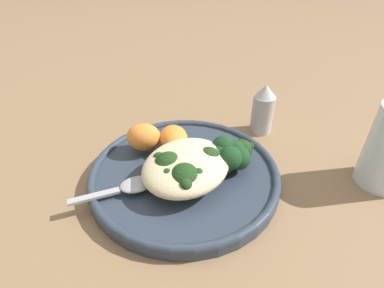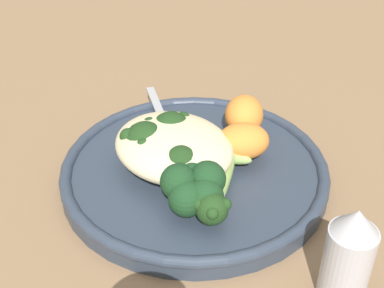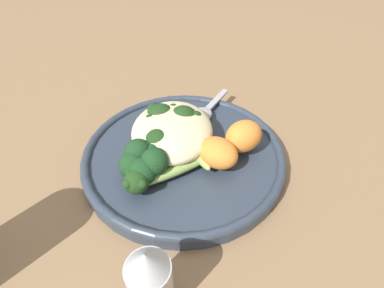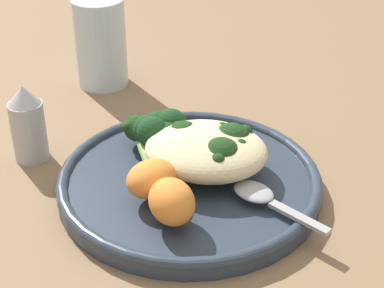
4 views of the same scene
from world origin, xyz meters
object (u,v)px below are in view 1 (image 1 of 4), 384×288
broccoli_stalk_2 (205,159)px  broccoli_stalk_1 (184,175)px  sweet_potato_chunk_1 (144,137)px  salt_shaker (263,109)px  broccoli_stalk_4 (229,150)px  spoon (130,186)px  broccoli_stalk_3 (208,157)px  kale_tuft (229,154)px  broccoli_stalk_0 (171,164)px  quinoa_mound (182,167)px  sweet_potato_chunk_0 (174,138)px  plate (184,173)px

broccoli_stalk_2 → broccoli_stalk_1: bearing=-74.9°
sweet_potato_chunk_1 → salt_shaker: (0.19, -0.10, 0.00)m
broccoli_stalk_4 → spoon: 0.15m
sweet_potato_chunk_1 → salt_shaker: bearing=-28.0°
broccoli_stalk_3 → kale_tuft: kale_tuft is taller
broccoli_stalk_2 → kale_tuft: same height
broccoli_stalk_0 → broccoli_stalk_3: (0.05, -0.02, -0.01)m
broccoli_stalk_4 → sweet_potato_chunk_1: sweet_potato_chunk_1 is taller
broccoli_stalk_2 → sweet_potato_chunk_1: (-0.02, 0.10, 0.00)m
quinoa_mound → salt_shaker: (0.20, -0.01, 0.00)m
broccoli_stalk_2 → salt_shaker: 0.17m
broccoli_stalk_2 → sweet_potato_chunk_0: bearing=-175.5°
broccoli_stalk_4 → salt_shaker: (0.12, 0.01, 0.01)m
broccoli_stalk_0 → spoon: 0.06m
sweet_potato_chunk_1 → broccoli_stalk_3: bearing=-73.8°
quinoa_mound → salt_shaker: bearing=-2.6°
broccoli_stalk_2 → sweet_potato_chunk_1: sweet_potato_chunk_1 is taller
broccoli_stalk_1 → spoon: (-0.05, 0.05, -0.02)m
broccoli_stalk_1 → broccoli_stalk_3: size_ratio=0.81×
kale_tuft → spoon: 0.14m
spoon → kale_tuft: bearing=179.1°
plate → broccoli_stalk_3: bearing=-38.7°
broccoli_stalk_3 → sweet_potato_chunk_0: size_ratio=2.38×
broccoli_stalk_3 → kale_tuft: (0.02, -0.02, 0.01)m
plate → broccoli_stalk_3: size_ratio=2.17×
broccoli_stalk_4 → salt_shaker: size_ratio=1.20×
broccoli_stalk_4 → sweet_potato_chunk_0: 0.08m
sweet_potato_chunk_1 → salt_shaker: size_ratio=0.58×
salt_shaker → sweet_potato_chunk_1: bearing=152.0°
kale_tuft → salt_shaker: (0.14, 0.02, 0.00)m
broccoli_stalk_1 → salt_shaker: size_ratio=1.14×
quinoa_mound → broccoli_stalk_1: 0.02m
broccoli_stalk_2 → sweet_potato_chunk_1: size_ratio=1.97×
broccoli_stalk_2 → spoon: 0.11m
sweet_potato_chunk_0 → sweet_potato_chunk_1: sweet_potato_chunk_1 is taller
quinoa_mound → salt_shaker: salt_shaker is taller
broccoli_stalk_4 → sweet_potato_chunk_1: size_ratio=2.07×
quinoa_mound → sweet_potato_chunk_0: (0.04, 0.05, -0.00)m
spoon → plate: bearing=-169.6°
broccoli_stalk_4 → broccoli_stalk_2: bearing=-132.0°
broccoli_stalk_2 → broccoli_stalk_3: 0.01m
quinoa_mound → kale_tuft: (0.06, -0.03, -0.00)m
quinoa_mound → spoon: bearing=144.9°
quinoa_mound → broccoli_stalk_1: size_ratio=1.24×
spoon → broccoli_stalk_1: bearing=162.1°
plate → spoon: bearing=160.0°
sweet_potato_chunk_0 → spoon: 0.10m
plate → broccoli_stalk_1: broccoli_stalk_1 is taller
broccoli_stalk_0 → broccoli_stalk_1: (-0.01, -0.03, 0.00)m
kale_tuft → salt_shaker: size_ratio=0.67×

